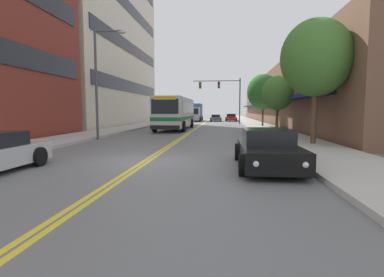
{
  "coord_description": "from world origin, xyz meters",
  "views": [
    {
      "loc": [
        2.87,
        -10.89,
        1.91
      ],
      "look_at": [
        -0.31,
        19.52,
        -0.97
      ],
      "focal_mm": 28.0,
      "sensor_mm": 36.0,
      "label": 1
    }
  ],
  "objects_px": {
    "box_truck": "(194,112)",
    "street_tree_right_mid": "(278,93)",
    "car_black_parked_right_foreground": "(268,150)",
    "fire_hydrant": "(271,132)",
    "street_tree_right_far": "(263,92)",
    "city_bus": "(176,112)",
    "street_tree_right_near": "(316,58)",
    "car_red_parked_right_mid": "(231,118)",
    "car_slate_blue_moving_lead": "(216,118)",
    "car_white_parked_left_mid": "(173,119)",
    "traffic_signal_mast": "(224,91)",
    "street_lamp_left_near": "(101,74)"
  },
  "relations": [
    {
      "from": "box_truck",
      "to": "street_tree_right_mid",
      "type": "xyz_separation_m",
      "value": [
        9.61,
        -29.08,
        1.7
      ]
    },
    {
      "from": "car_black_parked_right_foreground",
      "to": "box_truck",
      "type": "height_order",
      "value": "box_truck"
    },
    {
      "from": "street_tree_right_mid",
      "to": "fire_hydrant",
      "type": "bearing_deg",
      "value": -103.82
    },
    {
      "from": "street_tree_right_far",
      "to": "car_black_parked_right_foreground",
      "type": "bearing_deg",
      "value": -96.88
    },
    {
      "from": "city_bus",
      "to": "street_tree_right_near",
      "type": "height_order",
      "value": "street_tree_right_near"
    },
    {
      "from": "car_red_parked_right_mid",
      "to": "fire_hydrant",
      "type": "relative_size",
      "value": 5.97
    },
    {
      "from": "city_bus",
      "to": "car_red_parked_right_mid",
      "type": "height_order",
      "value": "city_bus"
    },
    {
      "from": "car_slate_blue_moving_lead",
      "to": "car_white_parked_left_mid",
      "type": "bearing_deg",
      "value": -121.0
    },
    {
      "from": "traffic_signal_mast",
      "to": "car_white_parked_left_mid",
      "type": "bearing_deg",
      "value": -175.72
    },
    {
      "from": "car_slate_blue_moving_lead",
      "to": "box_truck",
      "type": "height_order",
      "value": "box_truck"
    },
    {
      "from": "street_tree_right_far",
      "to": "fire_hydrant",
      "type": "distance_m",
      "value": 15.08
    },
    {
      "from": "car_black_parked_right_foreground",
      "to": "fire_hydrant",
      "type": "height_order",
      "value": "car_black_parked_right_foreground"
    },
    {
      "from": "city_bus",
      "to": "car_red_parked_right_mid",
      "type": "relative_size",
      "value": 2.57
    },
    {
      "from": "street_tree_right_far",
      "to": "street_lamp_left_near",
      "type": "bearing_deg",
      "value": -128.05
    },
    {
      "from": "traffic_signal_mast",
      "to": "street_tree_right_mid",
      "type": "distance_m",
      "value": 19.29
    },
    {
      "from": "car_slate_blue_moving_lead",
      "to": "street_tree_right_far",
      "type": "bearing_deg",
      "value": -72.92
    },
    {
      "from": "street_tree_right_near",
      "to": "street_lamp_left_near",
      "type": "bearing_deg",
      "value": 169.58
    },
    {
      "from": "car_slate_blue_moving_lead",
      "to": "street_tree_right_mid",
      "type": "height_order",
      "value": "street_tree_right_mid"
    },
    {
      "from": "street_tree_right_mid",
      "to": "car_slate_blue_moving_lead",
      "type": "bearing_deg",
      "value": 101.36
    },
    {
      "from": "car_red_parked_right_mid",
      "to": "car_slate_blue_moving_lead",
      "type": "relative_size",
      "value": 1.02
    },
    {
      "from": "street_tree_right_near",
      "to": "traffic_signal_mast",
      "type": "bearing_deg",
      "value": 99.9
    },
    {
      "from": "car_red_parked_right_mid",
      "to": "car_white_parked_left_mid",
      "type": "bearing_deg",
      "value": -128.72
    },
    {
      "from": "car_white_parked_left_mid",
      "to": "street_tree_right_near",
      "type": "distance_m",
      "value": 29.58
    },
    {
      "from": "car_slate_blue_moving_lead",
      "to": "traffic_signal_mast",
      "type": "bearing_deg",
      "value": -81.98
    },
    {
      "from": "traffic_signal_mast",
      "to": "street_tree_right_far",
      "type": "relative_size",
      "value": 1.17
    },
    {
      "from": "street_lamp_left_near",
      "to": "street_tree_right_far",
      "type": "bearing_deg",
      "value": 51.95
    },
    {
      "from": "traffic_signal_mast",
      "to": "street_tree_right_near",
      "type": "distance_m",
      "value": 27.67
    },
    {
      "from": "traffic_signal_mast",
      "to": "car_slate_blue_moving_lead",
      "type": "bearing_deg",
      "value": 98.02
    },
    {
      "from": "city_bus",
      "to": "car_black_parked_right_foreground",
      "type": "height_order",
      "value": "city_bus"
    },
    {
      "from": "car_red_parked_right_mid",
      "to": "box_truck",
      "type": "xyz_separation_m",
      "value": [
        -6.65,
        0.08,
        0.97
      ]
    },
    {
      "from": "street_lamp_left_near",
      "to": "city_bus",
      "type": "bearing_deg",
      "value": 74.69
    },
    {
      "from": "street_tree_right_mid",
      "to": "street_tree_right_far",
      "type": "height_order",
      "value": "street_tree_right_far"
    },
    {
      "from": "car_black_parked_right_foreground",
      "to": "fire_hydrant",
      "type": "relative_size",
      "value": 6.3
    },
    {
      "from": "street_tree_right_mid",
      "to": "street_tree_right_near",
      "type": "bearing_deg",
      "value": -87.12
    },
    {
      "from": "car_white_parked_left_mid",
      "to": "car_red_parked_right_mid",
      "type": "height_order",
      "value": "car_white_parked_left_mid"
    },
    {
      "from": "city_bus",
      "to": "street_tree_right_near",
      "type": "distance_m",
      "value": 16.84
    },
    {
      "from": "street_tree_right_mid",
      "to": "street_tree_right_far",
      "type": "distance_m",
      "value": 9.52
    },
    {
      "from": "car_white_parked_left_mid",
      "to": "fire_hydrant",
      "type": "height_order",
      "value": "car_white_parked_left_mid"
    },
    {
      "from": "car_black_parked_right_foreground",
      "to": "street_tree_right_near",
      "type": "relative_size",
      "value": 0.72
    },
    {
      "from": "street_tree_right_far",
      "to": "fire_hydrant",
      "type": "xyz_separation_m",
      "value": [
        -1.34,
        -14.62,
        -3.45
      ]
    },
    {
      "from": "car_white_parked_left_mid",
      "to": "street_lamp_left_near",
      "type": "distance_m",
      "value": 24.67
    },
    {
      "from": "car_slate_blue_moving_lead",
      "to": "box_truck",
      "type": "distance_m",
      "value": 4.2
    },
    {
      "from": "street_lamp_left_near",
      "to": "car_black_parked_right_foreground",
      "type": "bearing_deg",
      "value": -42.62
    },
    {
      "from": "fire_hydrant",
      "to": "car_white_parked_left_mid",
      "type": "bearing_deg",
      "value": 113.92
    },
    {
      "from": "street_lamp_left_near",
      "to": "car_slate_blue_moving_lead",
      "type": "bearing_deg",
      "value": 79.19
    },
    {
      "from": "car_white_parked_left_mid",
      "to": "car_red_parked_right_mid",
      "type": "xyz_separation_m",
      "value": [
        8.66,
        10.8,
        -0.01
      ]
    },
    {
      "from": "city_bus",
      "to": "car_red_parked_right_mid",
      "type": "bearing_deg",
      "value": 75.56
    },
    {
      "from": "car_red_parked_right_mid",
      "to": "street_tree_right_near",
      "type": "height_order",
      "value": "street_tree_right_near"
    },
    {
      "from": "car_slate_blue_moving_lead",
      "to": "box_truck",
      "type": "relative_size",
      "value": 0.6
    },
    {
      "from": "car_slate_blue_moving_lead",
      "to": "fire_hydrant",
      "type": "bearing_deg",
      "value": -82.48
    }
  ]
}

